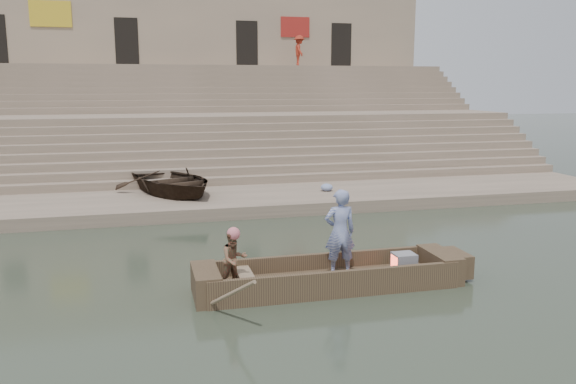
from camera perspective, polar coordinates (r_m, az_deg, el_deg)
name	(u,v)px	position (r m, az deg, el deg)	size (l,w,h in m)	color
ground	(215,289)	(12.29, -7.22, -9.45)	(120.00, 120.00, 0.00)	#293326
lower_landing	(186,203)	(19.92, -10.00, -1.12)	(32.00, 4.00, 0.40)	gray
mid_landing	(173,146)	(27.15, -11.24, 4.51)	(32.00, 3.00, 2.80)	gray
upper_landing	(166,112)	(34.04, -11.92, 7.71)	(32.00, 3.00, 5.20)	gray
ghat_steps	(171,134)	(28.80, -11.44, 5.64)	(32.00, 11.00, 5.20)	gray
building_wall	(162,61)	(38.02, -12.34, 12.50)	(32.00, 5.07, 11.20)	tan
main_rowboat	(329,283)	(12.26, 4.01, -8.89)	(5.00, 1.30, 0.22)	brown
rowboat_trim	(338,273)	(12.25, 4.96, -7.95)	(6.04, 2.63, 1.84)	brown
standing_man	(340,232)	(12.23, 5.12, -3.94)	(0.67, 0.44, 1.83)	navy
rowing_man	(234,259)	(11.48, -5.34, -6.63)	(0.57, 0.44, 1.17)	#22673E
television	(403,262)	(12.77, 11.30, -6.81)	(0.46, 0.42, 0.40)	gray
beached_rowboat	(173,181)	(20.57, -11.29, 1.03)	(3.07, 4.30, 0.89)	#2D2116
pedestrian	(299,51)	(35.49, 1.12, 13.71)	(1.18, 0.68, 1.82)	maroon
cloth_bundles	(143,193)	(20.35, -14.07, -0.08)	(14.39, 1.36, 0.26)	#3F5999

